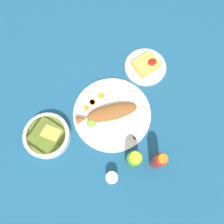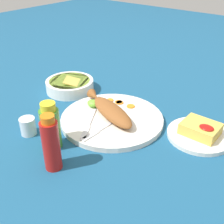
% 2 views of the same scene
% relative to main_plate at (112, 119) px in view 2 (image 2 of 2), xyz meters
% --- Properties ---
extents(ground_plane, '(4.00, 4.00, 0.00)m').
position_rel_main_plate_xyz_m(ground_plane, '(0.00, 0.00, -0.01)').
color(ground_plane, navy).
extents(main_plate, '(0.36, 0.36, 0.02)m').
position_rel_main_plate_xyz_m(main_plate, '(0.00, 0.00, 0.00)').
color(main_plate, silver).
rests_on(main_plate, ground_plane).
extents(fried_fish, '(0.28, 0.15, 0.04)m').
position_rel_main_plate_xyz_m(fried_fish, '(-0.01, 0.00, 0.03)').
color(fried_fish, brown).
rests_on(fried_fish, main_plate).
extents(fork_near, '(0.02, 0.19, 0.00)m').
position_rel_main_plate_xyz_m(fork_near, '(0.02, -0.09, 0.01)').
color(fork_near, silver).
rests_on(fork_near, main_plate).
extents(fork_far, '(0.10, 0.17, 0.00)m').
position_rel_main_plate_xyz_m(fork_far, '(-0.03, -0.09, 0.01)').
color(fork_far, silver).
rests_on(fork_far, main_plate).
extents(carrot_slice_near, '(0.03, 0.03, 0.00)m').
position_rel_main_plate_xyz_m(carrot_slice_near, '(0.01, 0.10, 0.01)').
color(carrot_slice_near, orange).
rests_on(carrot_slice_near, main_plate).
extents(carrot_slice_mid, '(0.03, 0.03, 0.00)m').
position_rel_main_plate_xyz_m(carrot_slice_mid, '(-0.04, 0.10, 0.01)').
color(carrot_slice_mid, orange).
rests_on(carrot_slice_mid, main_plate).
extents(carrot_slice_far, '(0.03, 0.03, 0.00)m').
position_rel_main_plate_xyz_m(carrot_slice_far, '(-0.05, 0.10, 0.01)').
color(carrot_slice_far, orange).
rests_on(carrot_slice_far, main_plate).
extents(carrot_slice_extra, '(0.03, 0.03, 0.00)m').
position_rel_main_plate_xyz_m(carrot_slice_extra, '(-0.08, 0.09, 0.01)').
color(carrot_slice_extra, orange).
rests_on(carrot_slice_extra, main_plate).
extents(lime_wedge_main, '(0.05, 0.04, 0.03)m').
position_rel_main_plate_xyz_m(lime_wedge_main, '(-0.10, 0.01, 0.02)').
color(lime_wedge_main, '#6BB233').
rests_on(lime_wedge_main, main_plate).
extents(hot_sauce_bottle_red, '(0.05, 0.05, 0.17)m').
position_rel_main_plate_xyz_m(hot_sauce_bottle_red, '(0.02, -0.29, 0.07)').
color(hot_sauce_bottle_red, '#B21914').
rests_on(hot_sauce_bottle_red, ground_plane).
extents(hot_sauce_bottle_green, '(0.06, 0.06, 0.15)m').
position_rel_main_plate_xyz_m(hot_sauce_bottle_green, '(-0.05, -0.23, 0.06)').
color(hot_sauce_bottle_green, '#3D8428').
rests_on(hot_sauce_bottle_green, ground_plane).
extents(salt_cup, '(0.05, 0.05, 0.06)m').
position_rel_main_plate_xyz_m(salt_cup, '(-0.16, -0.23, 0.02)').
color(salt_cup, silver).
rests_on(salt_cup, ground_plane).
extents(side_plate_fries, '(0.21, 0.21, 0.01)m').
position_rel_main_plate_xyz_m(side_plate_fries, '(0.28, 0.10, -0.00)').
color(side_plate_fries, silver).
rests_on(side_plate_fries, ground_plane).
extents(fries_pile, '(0.11, 0.09, 0.04)m').
position_rel_main_plate_xyz_m(fries_pile, '(0.28, 0.10, 0.02)').
color(fries_pile, gold).
rests_on(fries_pile, side_plate_fries).
extents(guacamole_bowl, '(0.20, 0.20, 0.06)m').
position_rel_main_plate_xyz_m(guacamole_bowl, '(-0.29, 0.08, 0.02)').
color(guacamole_bowl, white).
rests_on(guacamole_bowl, ground_plane).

